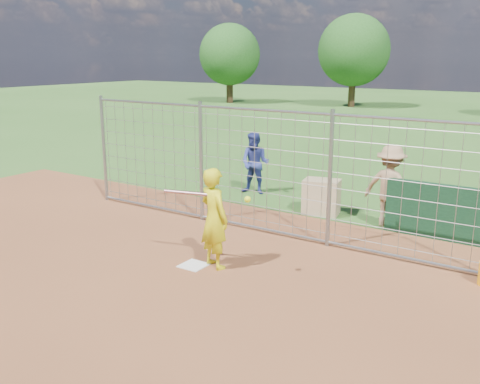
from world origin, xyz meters
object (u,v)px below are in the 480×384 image
Objects in this scene: bystander_a at (255,163)px; equipment_bin at (321,197)px; bystander_c at (390,186)px; batter at (214,218)px.

bystander_a is 2.02× the size of equipment_bin.
bystander_a is 0.93× the size of bystander_c.
batter is 3.93m from equipment_bin.
equipment_bin is at bearing -74.04° from batter.
bystander_c reaches higher than bystander_a.
equipment_bin is at bearing -28.60° from bystander_a.
bystander_a is at bearing 148.87° from equipment_bin.
batter is 1.00× the size of bystander_c.
bystander_c is (1.74, 3.86, 0.00)m from batter.
bystander_c is 2.18× the size of equipment_bin.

